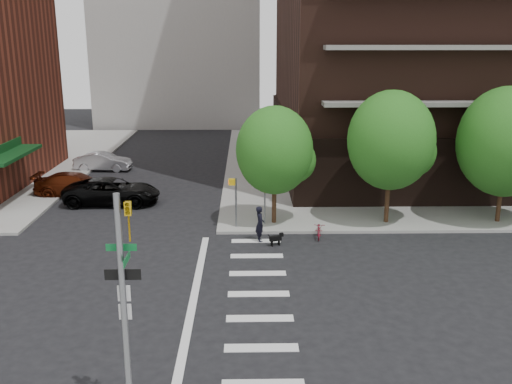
% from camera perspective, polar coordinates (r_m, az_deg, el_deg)
% --- Properties ---
extents(ground, '(120.00, 120.00, 0.00)m').
position_cam_1_polar(ground, '(22.69, -7.45, -10.15)').
color(ground, black).
rests_on(ground, ground).
extents(sidewalk_ne, '(39.00, 33.00, 0.15)m').
position_cam_1_polar(sidewalk_ne, '(48.37, 20.85, 2.76)').
color(sidewalk_ne, gray).
rests_on(sidewalk_ne, ground).
extents(crosswalk, '(3.85, 13.00, 0.01)m').
position_cam_1_polar(crosswalk, '(22.55, -1.78, -10.18)').
color(crosswalk, silver).
rests_on(crosswalk, ground).
extents(tree_a, '(4.00, 4.00, 5.90)m').
position_cam_1_polar(tree_a, '(29.45, 1.87, 4.19)').
color(tree_a, '#301E11').
rests_on(tree_a, sidewalk_ne).
extents(tree_b, '(4.50, 4.50, 6.65)m').
position_cam_1_polar(tree_b, '(30.26, 13.34, 5.04)').
color(tree_b, '#301E11').
rests_on(tree_b, sidewalk_ne).
extents(tree_c, '(5.00, 5.00, 6.80)m').
position_cam_1_polar(tree_c, '(32.28, 23.74, 4.61)').
color(tree_c, '#301E11').
rests_on(tree_c, sidewalk_ne).
extents(traffic_signal, '(0.90, 0.75, 6.00)m').
position_cam_1_polar(traffic_signal, '(14.95, -12.84, -12.99)').
color(traffic_signal, slate).
rests_on(traffic_signal, sidewalk_s).
extents(pedestrian_signal, '(2.18, 0.67, 2.60)m').
position_cam_1_polar(pedestrian_signal, '(29.35, -1.40, -0.24)').
color(pedestrian_signal, slate).
rests_on(pedestrian_signal, sidewalk_ne).
extents(parked_car_black, '(2.68, 5.66, 1.56)m').
position_cam_1_polar(parked_car_black, '(35.11, -14.20, 0.07)').
color(parked_car_black, black).
rests_on(parked_car_black, ground).
extents(parked_car_maroon, '(2.09, 5.08, 1.47)m').
position_cam_1_polar(parked_car_maroon, '(37.56, -17.58, 0.72)').
color(parked_car_maroon, '#491608').
rests_on(parked_car_maroon, ground).
extents(parked_car_silver, '(1.71, 4.26, 1.38)m').
position_cam_1_polar(parked_car_silver, '(44.22, -15.05, 2.96)').
color(parked_car_silver, '#ADAEB5').
rests_on(parked_car_silver, ground).
extents(scooter, '(0.70, 1.57, 0.80)m').
position_cam_1_polar(scooter, '(28.66, 6.33, -3.77)').
color(scooter, maroon).
rests_on(scooter, ground).
extents(dog_walker, '(0.72, 0.54, 1.78)m').
position_cam_1_polar(dog_walker, '(27.80, 0.39, -3.20)').
color(dog_walker, black).
rests_on(dog_walker, ground).
extents(dog, '(0.70, 0.43, 0.60)m').
position_cam_1_polar(dog, '(27.40, 2.03, -4.63)').
color(dog, black).
rests_on(dog, ground).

